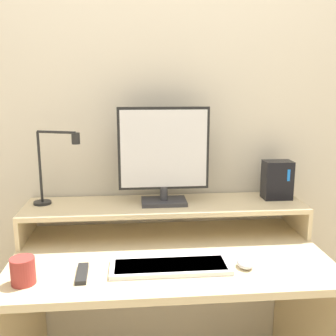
{
  "coord_description": "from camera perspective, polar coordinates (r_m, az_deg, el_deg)",
  "views": [
    {
      "loc": [
        -0.15,
        -1.19,
        1.48
      ],
      "look_at": [
        -0.0,
        0.4,
        1.14
      ],
      "focal_mm": 42.0,
      "sensor_mm": 36.0,
      "label": 1
    }
  ],
  "objects": [
    {
      "name": "desk",
      "position": [
        1.81,
        0.2,
        -18.53
      ],
      "size": [
        1.3,
        0.73,
        0.78
      ],
      "color": "beige",
      "rests_on": "ground_plane"
    },
    {
      "name": "keyboard",
      "position": [
        1.56,
        0.34,
        -14.06
      ],
      "size": [
        0.46,
        0.16,
        0.02
      ],
      "color": "white",
      "rests_on": "desk"
    },
    {
      "name": "wall_back",
      "position": [
        1.97,
        -0.87,
        5.46
      ],
      "size": [
        6.0,
        0.05,
        2.5
      ],
      "color": "beige",
      "rests_on": "ground_plane"
    },
    {
      "name": "mouse",
      "position": [
        1.6,
        11.14,
        -13.43
      ],
      "size": [
        0.06,
        0.08,
        0.03
      ],
      "color": "silver",
      "rests_on": "desk"
    },
    {
      "name": "remote_control",
      "position": [
        1.55,
        -12.35,
        -14.73
      ],
      "size": [
        0.05,
        0.15,
        0.02
      ],
      "color": "black",
      "rests_on": "desk"
    },
    {
      "name": "desk_lamp",
      "position": [
        1.86,
        -16.29,
        0.07
      ],
      "size": [
        0.23,
        0.12,
        0.35
      ],
      "color": "black",
      "rests_on": "monitor_shelf"
    },
    {
      "name": "monitor_shelf",
      "position": [
        1.85,
        -0.4,
        -5.78
      ],
      "size": [
        1.3,
        0.31,
        0.15
      ],
      "color": "beige",
      "rests_on": "desk"
    },
    {
      "name": "monitor",
      "position": [
        1.79,
        -0.63,
        1.96
      ],
      "size": [
        0.42,
        0.13,
        0.45
      ],
      "color": "#38383D",
      "rests_on": "monitor_shelf"
    },
    {
      "name": "router_dock",
      "position": [
        1.97,
        15.55,
        -1.66
      ],
      "size": [
        0.14,
        0.09,
        0.19
      ],
      "color": "black",
      "rests_on": "monitor_shelf"
    },
    {
      "name": "mug",
      "position": [
        1.53,
        -20.3,
        -13.83
      ],
      "size": [
        0.09,
        0.09,
        0.1
      ],
      "color": "#9E332D",
      "rests_on": "desk"
    }
  ]
}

